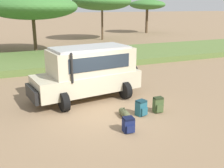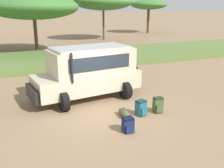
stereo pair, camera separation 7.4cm
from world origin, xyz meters
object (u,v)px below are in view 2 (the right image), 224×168
safari_vehicle (89,71)px  acacia_tree_left_mid (33,7)px  backpack_cluster_center (128,125)px  acacia_tree_centre_back (103,2)px  backpack_near_rear_wheel (141,108)px  backpack_beside_front_wheel (158,105)px  duffel_bag_low_black_case (124,113)px  acacia_tree_right_mid (149,5)px

safari_vehicle → acacia_tree_left_mid: (-0.83, 12.96, 2.81)m
backpack_cluster_center → acacia_tree_centre_back: bearing=71.3°
backpack_cluster_center → acacia_tree_centre_back: (8.27, 24.39, 4.43)m
safari_vehicle → backpack_near_rear_wheel: size_ratio=8.70×
safari_vehicle → backpack_beside_front_wheel: size_ratio=8.44×
backpack_beside_front_wheel → backpack_near_rear_wheel: 0.79m
safari_vehicle → acacia_tree_left_mid: acacia_tree_left_mid is taller
duffel_bag_low_black_case → acacia_tree_left_mid: size_ratio=0.09×
acacia_tree_centre_back → acacia_tree_right_mid: acacia_tree_centre_back is taller
duffel_bag_low_black_case → acacia_tree_centre_back: 24.88m
acacia_tree_left_mid → acacia_tree_centre_back: (9.26, 7.54, 0.58)m
backpack_beside_front_wheel → backpack_near_rear_wheel: size_ratio=1.03×
backpack_cluster_center → backpack_near_rear_wheel: backpack_near_rear_wheel is taller
backpack_beside_front_wheel → acacia_tree_left_mid: 16.46m
backpack_beside_front_wheel → backpack_near_rear_wheel: backpack_beside_front_wheel is taller
backpack_beside_front_wheel → acacia_tree_right_mid: bearing=60.9°
acacia_tree_right_mid → backpack_cluster_center: bearing=-120.9°
backpack_near_rear_wheel → safari_vehicle: bearing=114.3°
backpack_beside_front_wheel → backpack_cluster_center: (-1.89, -1.10, -0.05)m
backpack_near_rear_wheel → duffel_bag_low_black_case: backpack_near_rear_wheel is taller
backpack_beside_front_wheel → acacia_tree_left_mid: size_ratio=0.08×
acacia_tree_left_mid → acacia_tree_right_mid: (18.82, 12.88, 0.22)m
backpack_cluster_center → acacia_tree_right_mid: acacia_tree_right_mid is taller
acacia_tree_right_mid → duffel_bag_low_black_case: bearing=-121.4°
duffel_bag_low_black_case → acacia_tree_centre_back: acacia_tree_centre_back is taller
duffel_bag_low_black_case → safari_vehicle: bearing=102.3°
backpack_near_rear_wheel → acacia_tree_centre_back: bearing=72.9°
acacia_tree_left_mid → backpack_beside_front_wheel: bearing=-79.6°
safari_vehicle → acacia_tree_centre_back: bearing=67.6°
backpack_near_rear_wheel → acacia_tree_right_mid: bearing=59.7°
backpack_cluster_center → duffel_bag_low_black_case: size_ratio=0.70×
safari_vehicle → duffel_bag_low_black_case: safari_vehicle is taller
safari_vehicle → backpack_cluster_center: (0.16, -3.89, -1.04)m
acacia_tree_left_mid → acacia_tree_centre_back: 11.96m
acacia_tree_centre_back → backpack_beside_front_wheel: bearing=-105.3°
safari_vehicle → acacia_tree_right_mid: acacia_tree_right_mid is taller
backpack_cluster_center → duffel_bag_low_black_case: backpack_cluster_center is taller
backpack_beside_front_wheel → duffel_bag_low_black_case: backpack_beside_front_wheel is taller
backpack_cluster_center → acacia_tree_left_mid: size_ratio=0.06×
safari_vehicle → acacia_tree_left_mid: size_ratio=0.66×
backpack_beside_front_wheel → acacia_tree_right_mid: (15.93, 28.63, 4.02)m
backpack_near_rear_wheel → duffel_bag_low_black_case: size_ratio=0.83×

